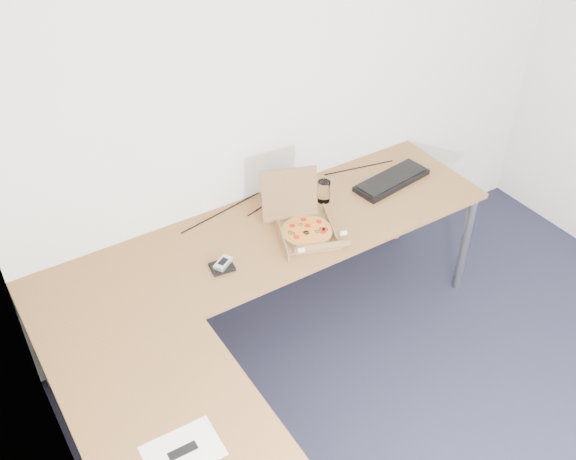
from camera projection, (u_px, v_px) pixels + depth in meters
desk at (255, 312)px, 3.06m from camera, size 2.50×2.20×0.73m
pizza_box at (305, 228)px, 3.45m from camera, size 0.30×0.34×0.30m
drinking_glass at (324, 191)px, 3.66m from camera, size 0.07×0.07×0.13m
keyboard at (392, 180)px, 3.83m from camera, size 0.49×0.23×0.03m
mouse at (305, 185)px, 3.78m from camera, size 0.11×0.08×0.04m
wallet at (222, 267)px, 3.24m from camera, size 0.12×0.11×0.02m
phone at (223, 263)px, 3.24m from camera, size 0.12×0.10×0.02m
paper_sheet at (183, 451)px, 2.45m from camera, size 0.29×0.21×0.00m
dome_speaker at (291, 189)px, 3.72m from camera, size 0.09×0.09×0.08m
cable_bundle at (286, 191)px, 3.76m from camera, size 0.67×0.14×0.01m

